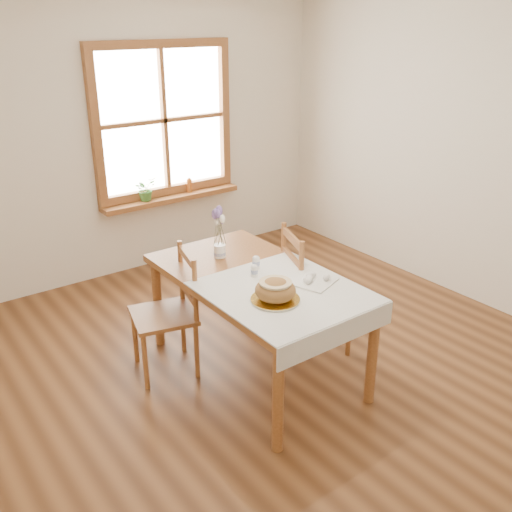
{
  "coord_description": "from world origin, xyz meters",
  "views": [
    {
      "loc": [
        -2.08,
        -2.52,
        2.39
      ],
      "look_at": [
        0.0,
        0.3,
        0.9
      ],
      "focal_mm": 40.0,
      "sensor_mm": 36.0,
      "label": 1
    }
  ],
  "objects_px": {
    "chair_right": "(317,290)",
    "flower_vase": "(220,252)",
    "chair_left": "(163,314)",
    "dining_table": "(256,288)",
    "bread_plate": "(275,300)"
  },
  "relations": [
    {
      "from": "dining_table",
      "to": "chair_right",
      "type": "xyz_separation_m",
      "value": [
        0.56,
        -0.01,
        -0.18
      ]
    },
    {
      "from": "chair_right",
      "to": "bread_plate",
      "type": "relative_size",
      "value": 3.27
    },
    {
      "from": "dining_table",
      "to": "bread_plate",
      "type": "height_order",
      "value": "bread_plate"
    },
    {
      "from": "chair_right",
      "to": "flower_vase",
      "type": "xyz_separation_m",
      "value": [
        -0.59,
        0.42,
        0.31
      ]
    },
    {
      "from": "dining_table",
      "to": "bread_plate",
      "type": "relative_size",
      "value": 5.4
    },
    {
      "from": "dining_table",
      "to": "chair_right",
      "type": "distance_m",
      "value": 0.59
    },
    {
      "from": "dining_table",
      "to": "bread_plate",
      "type": "distance_m",
      "value": 0.41
    },
    {
      "from": "chair_right",
      "to": "bread_plate",
      "type": "height_order",
      "value": "chair_right"
    },
    {
      "from": "dining_table",
      "to": "chair_right",
      "type": "bearing_deg",
      "value": -0.53
    },
    {
      "from": "chair_left",
      "to": "flower_vase",
      "type": "height_order",
      "value": "chair_left"
    },
    {
      "from": "chair_left",
      "to": "flower_vase",
      "type": "xyz_separation_m",
      "value": [
        0.49,
        0.01,
        0.34
      ]
    },
    {
      "from": "chair_left",
      "to": "bread_plate",
      "type": "distance_m",
      "value": 0.92
    },
    {
      "from": "chair_left",
      "to": "chair_right",
      "type": "distance_m",
      "value": 1.16
    },
    {
      "from": "dining_table",
      "to": "flower_vase",
      "type": "height_order",
      "value": "flower_vase"
    },
    {
      "from": "dining_table",
      "to": "chair_left",
      "type": "relative_size",
      "value": 1.76
    }
  ]
}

